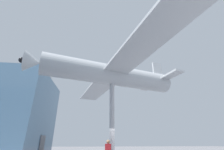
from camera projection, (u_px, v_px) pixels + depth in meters
The scene contains 3 objects.
glass_pavilion_right at pixel (2, 113), 20.97m from camera, with size 11.13×12.27×10.94m.
support_pylon_central at pixel (112, 120), 12.26m from camera, with size 0.42×0.42×6.28m.
suspended_airplane at pixel (110, 75), 13.84m from camera, with size 18.54×13.80×3.27m.
Camera 1 is at (-12.65, 1.35, 1.59)m, focal length 24.00 mm.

